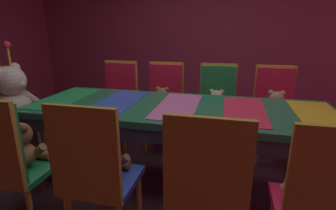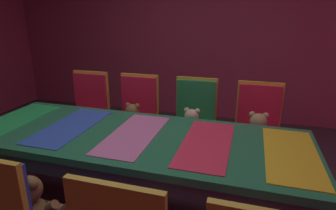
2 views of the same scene
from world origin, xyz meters
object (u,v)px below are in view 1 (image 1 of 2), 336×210
Objects in this scene: teddy_right_1 at (216,104)px; throne_chair at (2,108)px; teddy_right_2 at (162,101)px; chair_right_0 at (273,103)px; teddy_left_0 at (317,183)px; chair_right_3 at (120,94)px; chair_left_0 at (327,200)px; teddy_left_1 at (209,170)px; chair_left_3 at (4,157)px; king_teddy_bear at (14,98)px; chair_left_2 at (93,168)px; chair_right_2 at (165,96)px; teddy_left_3 at (22,147)px; teddy_right_0 at (275,107)px; banquet_table at (178,116)px; chair_right_1 at (217,99)px; teddy_left_2 at (105,157)px; chair_left_1 at (207,185)px.

throne_chair reaches higher than teddy_right_1.
chair_right_0 is at bearing 96.60° from teddy_right_2.
chair_right_3 is (1.53, 1.76, 0.00)m from teddy_left_0.
teddy_left_1 is at bearing 75.84° from chair_left_0.
chair_left_3 is at bearing -21.03° from teddy_right_2.
teddy_right_1 is 0.37× the size of king_teddy_bear.
chair_left_2 is (0.01, 1.19, 0.00)m from chair_left_0.
king_teddy_bear is at bearing 71.24° from chair_left_0.
teddy_left_3 is at bearing -21.06° from chair_right_2.
teddy_right_2 is (1.40, -0.59, -0.02)m from teddy_left_3.
chair_left_2 is 3.08× the size of teddy_right_0.
banquet_table is 2.53× the size of chair_right_1.
teddy_left_2 reaches higher than teddy_right_1.
chair_right_1 reaches higher than banquet_table.
teddy_left_3 is 2.36m from chair_right_0.
throne_chair is (0.00, 1.79, -0.06)m from banquet_table.
chair_left_0 is 3.40× the size of teddy_right_2.
chair_right_1 reaches higher than teddy_right_0.
chair_left_0 is 1.00× the size of chair_left_3.
teddy_right_2 is at bearing -23.01° from teddy_left_3.
banquet_table is at bearing -46.96° from chair_left_3.
chair_right_3 is (1.66, 0.57, 0.00)m from chair_left_2.
chair_left_3 is 3.08× the size of teddy_right_0.
chair_left_0 is at bearing 46.50° from chair_right_3.
teddy_left_2 is at bearing 0.16° from chair_right_2.
teddy_left_1 is at bearing -18.57° from throne_chair.
chair_left_3 is 1.65m from teddy_right_2.
teddy_left_2 is 0.60m from teddy_left_3.
chair_left_2 is 1.76m from chair_right_3.
king_teddy_bear reaches higher than banquet_table.
chair_left_3 is 1.79m from chair_right_2.
chair_left_3 reaches higher than teddy_left_3.
chair_right_0 and chair_right_3 have the same top height.
chair_left_3 is (-0.14, 1.24, -0.00)m from teddy_left_1.
teddy_left_2 is 0.32× the size of chair_right_3.
teddy_left_0 is 0.57m from chair_left_1.
throne_chair is (0.86, 2.12, 0.00)m from chair_left_1.
throne_chair is at bearing -71.37° from teddy_right_1.
teddy_right_0 is at bearing 0.00° from chair_right_0.
banquet_table is 1.16m from teddy_left_3.
chair_right_0 is 1.00× the size of chair_right_3.
teddy_left_3 is 1.84m from teddy_right_1.
chair_left_2 is 1.00× the size of chair_left_3.
king_teddy_bear is at bearing -0.00° from throne_chair.
chair_left_1 and chair_left_2 have the same top height.
chair_left_2 and throne_chair have the same top height.
chair_left_2 is 1.65m from teddy_right_1.
teddy_left_3 is (-0.00, 1.79, -0.00)m from teddy_left_0.
king_teddy_bear reaches higher than teddy_right_1.
chair_right_1 is (1.54, -0.60, 0.01)m from teddy_left_2.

